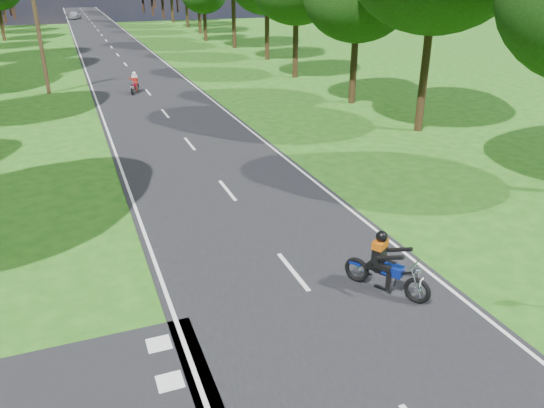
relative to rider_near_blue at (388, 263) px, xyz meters
name	(u,v)px	position (x,y,z in m)	size (l,w,h in m)	color
ground	(327,314)	(-1.74, -0.33, -0.82)	(160.00, 160.00, 0.00)	#1E5312
main_road	(111,47)	(-1.74, 49.67, -0.81)	(7.00, 140.00, 0.02)	black
road_markings	(112,49)	(-1.88, 47.80, -0.79)	(7.40, 140.00, 0.01)	silver
telegraph_pole	(38,27)	(-7.74, 27.67, 3.25)	(1.20, 0.26, 8.00)	#382616
rider_near_blue	(388,263)	(0.00, 0.00, 0.00)	(0.64, 1.92, 1.60)	navy
rider_far_red	(134,82)	(-2.53, 25.80, -0.13)	(0.53, 1.59, 1.33)	#B90E2C
distant_car	(74,15)	(-3.86, 87.91, -0.16)	(1.51, 3.76, 1.28)	silver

